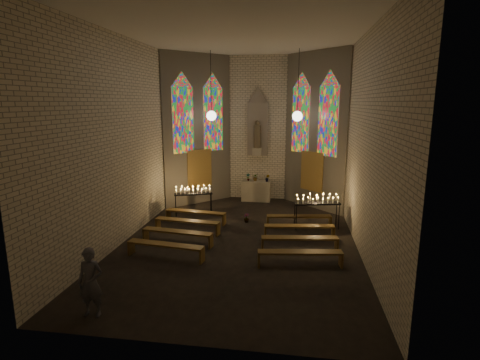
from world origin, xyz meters
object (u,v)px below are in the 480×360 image
votive_stand_left (193,192)px  altar (256,191)px  votive_stand_right (317,201)px  aisle_flower_pot (246,218)px  visitor (91,282)px

votive_stand_left → altar: bearing=28.9°
votive_stand_right → aisle_flower_pot: bearing=161.3°
altar → votive_stand_left: (-2.44, -2.74, 0.52)m
aisle_flower_pot → votive_stand_left: (-2.41, 0.72, 0.84)m
altar → votive_stand_right: bearing=-54.4°
aisle_flower_pot → votive_stand_right: size_ratio=0.20×
altar → aisle_flower_pot: 3.48m
votive_stand_right → visitor: size_ratio=1.12×
votive_stand_left → visitor: size_ratio=1.03×
altar → aisle_flower_pot: altar is taller
altar → votive_stand_left: votive_stand_left is taller
aisle_flower_pot → votive_stand_right: bearing=-7.6°
aisle_flower_pot → visitor: visitor is taller
altar → visitor: size_ratio=0.87×
altar → aisle_flower_pot: bearing=-90.6°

